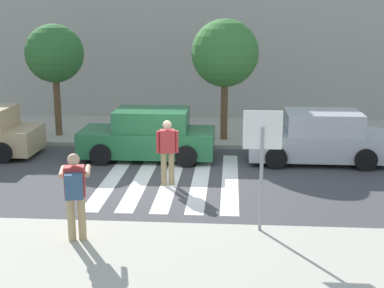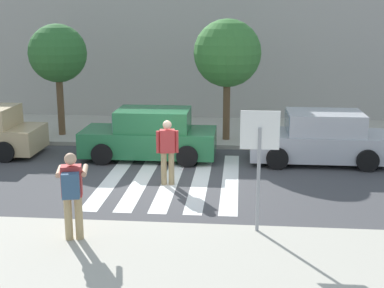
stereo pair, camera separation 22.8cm
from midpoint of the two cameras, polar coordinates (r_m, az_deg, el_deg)
name	(u,v)px [view 1 (the left image)]	position (r m, az deg, el deg)	size (l,w,h in m)	color
ground_plane	(170,182)	(14.38, -2.79, -4.03)	(120.00, 120.00, 0.00)	#424244
sidewalk_far	(188,131)	(20.13, -0.73, 1.40)	(60.00, 4.80, 0.14)	#B2AD9E
building_facade_far	(196,41)	(24.07, 0.16, 10.98)	(56.00, 4.00, 6.41)	#ADA89E
crosswalk_stripe_0	(113,178)	(14.84, -8.85, -3.59)	(0.44, 5.20, 0.01)	silver
crosswalk_stripe_1	(142,179)	(14.69, -5.80, -3.69)	(0.44, 5.20, 0.01)	silver
crosswalk_stripe_2	(171,179)	(14.57, -2.69, -3.77)	(0.44, 5.20, 0.01)	silver
crosswalk_stripe_3	(200,180)	(14.50, 0.45, -3.84)	(0.44, 5.20, 0.01)	silver
crosswalk_stripe_4	(230,180)	(14.47, 3.62, -3.91)	(0.44, 5.20, 0.01)	silver
stop_sign	(262,144)	(10.46, 6.89, -0.04)	(0.76, 0.08, 2.45)	gray
photographer_with_backpack	(75,190)	(10.36, -13.00, -4.77)	(0.69, 0.92, 1.72)	tan
pedestrian_crossing	(167,149)	(13.87, -3.11, -0.52)	(0.57, 0.30, 1.72)	tan
parked_car_green	(149,136)	(16.52, -5.02, 0.90)	(4.10, 1.92, 1.55)	#236B3D
parked_car_silver	(318,138)	(16.50, 12.94, 0.59)	(4.10, 1.92, 1.55)	#B7BABF
street_tree_west	(54,54)	(19.38, -14.80, 9.25)	(2.02, 2.02, 3.91)	brown
street_tree_center	(225,54)	(18.13, 3.17, 9.60)	(2.26, 2.26, 4.09)	brown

